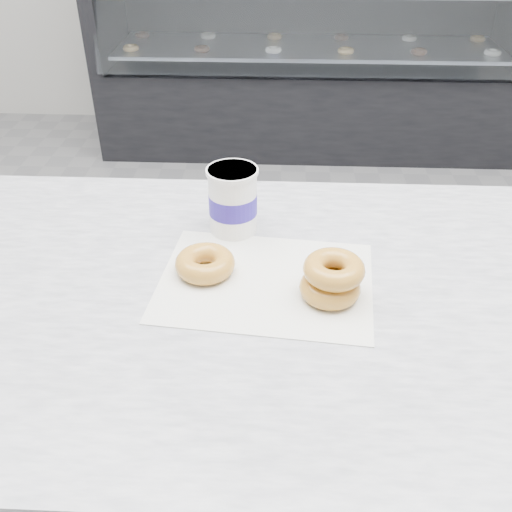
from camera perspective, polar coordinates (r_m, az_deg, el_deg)
The scene contains 7 objects.
ground at distance 1.96m, azimuth 6.18°, elevation -13.60°, with size 5.00×5.00×0.00m, color gray.
counter at distance 1.24m, azimuth 8.78°, elevation -20.31°, with size 3.06×0.76×0.90m.
display_case at distance 3.57m, azimuth 5.19°, elevation 18.74°, with size 2.40×0.74×1.25m.
wax_paper at distance 0.92m, azimuth 0.97°, elevation -2.55°, with size 0.34×0.26×0.00m, color silver.
donut_single at distance 0.93m, azimuth -5.12°, elevation -0.74°, with size 0.10×0.10×0.03m, color gold.
donut_stack at distance 0.88m, azimuth 7.60°, elevation -2.24°, with size 0.12×0.12×0.07m.
coffee_cup at distance 1.02m, azimuth -2.33°, elevation 5.62°, with size 0.10×0.10×0.12m.
Camera 1 is at (-0.14, -1.31, 1.46)m, focal length 40.00 mm.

